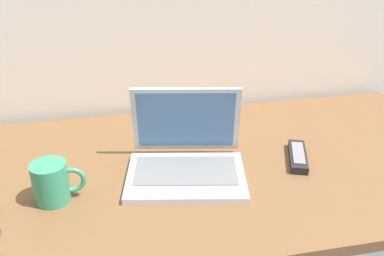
{
  "coord_description": "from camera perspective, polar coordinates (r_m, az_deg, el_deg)",
  "views": [
    {
      "loc": [
        -0.24,
        -1.0,
        0.68
      ],
      "look_at": [
        -0.03,
        0.0,
        0.15
      ],
      "focal_mm": 40.54,
      "sensor_mm": 36.0,
      "label": 1
    }
  ],
  "objects": [
    {
      "name": "coffee_mug",
      "position": [
        1.11,
        -17.95,
        -6.75
      ],
      "size": [
        0.13,
        0.09,
        0.1
      ],
      "color": "#338C66",
      "rests_on": "desk"
    },
    {
      "name": "desk",
      "position": [
        1.23,
        1.34,
        -5.49
      ],
      "size": [
        1.6,
        0.76,
        0.03
      ],
      "color": "brown",
      "rests_on": "ground"
    },
    {
      "name": "remote_control_near",
      "position": [
        1.27,
        13.75,
        -3.63
      ],
      "size": [
        0.1,
        0.17,
        0.02
      ],
      "color": "black",
      "rests_on": "desk"
    },
    {
      "name": "laptop",
      "position": [
        1.17,
        -0.8,
        -3.74
      ],
      "size": [
        0.35,
        0.31,
        0.22
      ],
      "color": "silver",
      "rests_on": "desk"
    }
  ]
}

